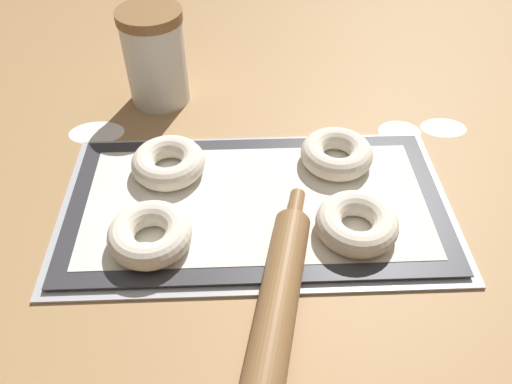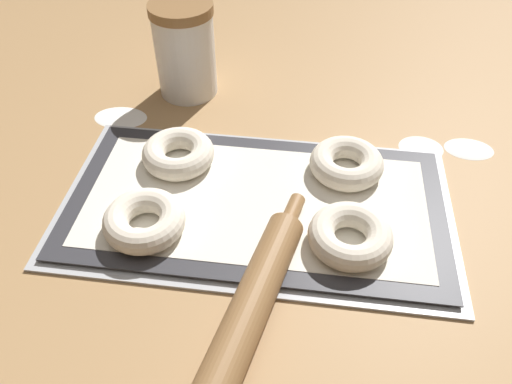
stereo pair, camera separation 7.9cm
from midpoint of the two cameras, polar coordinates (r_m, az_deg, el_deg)
ground_plane at (r=0.68m, az=2.63°, el=-2.25°), size 2.80×2.80×0.00m
baking_tray at (r=0.68m, az=3.33°, el=-1.62°), size 0.53×0.29×0.01m
baking_mat at (r=0.67m, az=3.35°, el=-1.31°), size 0.50×0.27×0.00m
bagel_front_left at (r=0.63m, az=-9.20°, el=-3.46°), size 0.10×0.10×0.03m
bagel_front_right at (r=0.63m, az=14.31°, el=-5.09°), size 0.10×0.10×0.03m
bagel_back_left at (r=0.72m, az=-5.81°, el=4.25°), size 0.10×0.10×0.03m
bagel_back_right at (r=0.72m, az=13.42°, el=3.07°), size 0.10×0.10×0.03m
flour_canister at (r=0.86m, az=-5.45°, el=15.79°), size 0.10×0.10×0.16m
rolling_pin at (r=0.52m, az=1.00°, el=-19.51°), size 0.13×0.49×0.04m
flour_patch_near at (r=0.85m, az=-12.68°, el=8.24°), size 0.09×0.06×0.00m
flour_patch_far at (r=0.82m, az=21.01°, el=4.64°), size 0.07×0.06×0.00m
flour_patch_side at (r=0.85m, az=25.68°, el=4.36°), size 0.08×0.05×0.00m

